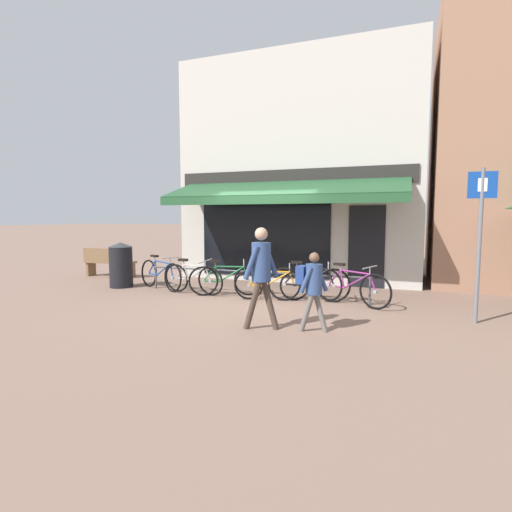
# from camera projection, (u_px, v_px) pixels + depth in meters

# --- Properties ---
(ground_plane) EXTENTS (160.00, 160.00, 0.00)m
(ground_plane) POSITION_uv_depth(u_px,v_px,m) (249.00, 299.00, 8.84)
(ground_plane) COLOR #846656
(shop_front) EXTENTS (6.78, 4.58, 6.31)m
(shop_front) POSITION_uv_depth(u_px,v_px,m) (304.00, 173.00, 12.07)
(shop_front) COLOR beige
(shop_front) RESTS_ON ground_plane
(bike_rack_rail) EXTENTS (5.35, 0.04, 0.57)m
(bike_rack_rail) POSITION_uv_depth(u_px,v_px,m) (252.00, 274.00, 9.17)
(bike_rack_rail) COLOR #47494F
(bike_rack_rail) RESTS_ON ground_plane
(bicycle_blue) EXTENTS (1.67, 0.79, 0.85)m
(bicycle_blue) POSITION_uv_depth(u_px,v_px,m) (160.00, 274.00, 9.99)
(bicycle_blue) COLOR black
(bicycle_blue) RESTS_ON ground_plane
(bicycle_silver) EXTENTS (1.68, 0.53, 0.84)m
(bicycle_silver) POSITION_uv_depth(u_px,v_px,m) (193.00, 278.00, 9.37)
(bicycle_silver) COLOR black
(bicycle_silver) RESTS_ON ground_plane
(bicycle_green) EXTENTS (1.62, 0.76, 0.83)m
(bicycle_green) POSITION_uv_depth(u_px,v_px,m) (226.00, 280.00, 9.16)
(bicycle_green) COLOR black
(bicycle_green) RESTS_ON ground_plane
(bicycle_orange) EXTENTS (1.60, 0.60, 0.79)m
(bicycle_orange) POSITION_uv_depth(u_px,v_px,m) (271.00, 284.00, 8.67)
(bicycle_orange) COLOR black
(bicycle_orange) RESTS_ON ground_plane
(bicycle_black) EXTENTS (1.75, 0.58, 0.87)m
(bicycle_black) POSITION_uv_depth(u_px,v_px,m) (309.00, 283.00, 8.54)
(bicycle_black) COLOR black
(bicycle_black) RESTS_ON ground_plane
(bicycle_purple) EXTENTS (1.67, 0.86, 0.85)m
(bicycle_purple) POSITION_uv_depth(u_px,v_px,m) (351.00, 287.00, 8.18)
(bicycle_purple) COLOR black
(bicycle_purple) RESTS_ON ground_plane
(pedestrian_adult) EXTENTS (0.57, 0.47, 1.65)m
(pedestrian_adult) POSITION_uv_depth(u_px,v_px,m) (261.00, 267.00, 6.36)
(pedestrian_adult) COLOR #47382D
(pedestrian_adult) RESTS_ON ground_plane
(pedestrian_child) EXTENTS (0.51, 0.36, 1.27)m
(pedestrian_child) POSITION_uv_depth(u_px,v_px,m) (312.00, 282.00, 6.25)
(pedestrian_child) COLOR slate
(pedestrian_child) RESTS_ON ground_plane
(litter_bin) EXTENTS (0.60, 0.60, 1.16)m
(litter_bin) POSITION_uv_depth(u_px,v_px,m) (121.00, 265.00, 10.28)
(litter_bin) COLOR black
(litter_bin) RESTS_ON ground_plane
(parking_sign) EXTENTS (0.44, 0.07, 2.61)m
(parking_sign) POSITION_uv_depth(u_px,v_px,m) (480.00, 230.00, 6.66)
(parking_sign) COLOR slate
(parking_sign) RESTS_ON ground_plane
(park_bench) EXTENTS (1.62, 0.52, 0.87)m
(park_bench) POSITION_uv_depth(u_px,v_px,m) (109.00, 262.00, 12.04)
(park_bench) COLOR brown
(park_bench) RESTS_ON ground_plane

